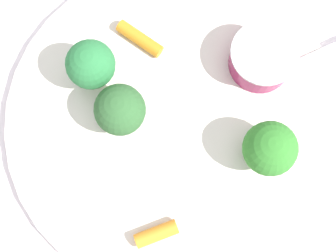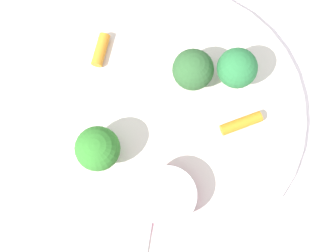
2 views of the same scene
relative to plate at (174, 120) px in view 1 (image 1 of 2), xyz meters
The scene contains 9 objects.
ground_plane 0.01m from the plate, ahead, with size 2.40×2.40×0.00m, color white.
plate is the anchor object (origin of this frame).
sauce_cup 0.10m from the plate, 152.38° to the right, with size 0.06×0.06×0.03m.
broccoli_floret_0 0.10m from the plate, 151.62° to the left, with size 0.05×0.05×0.06m.
broccoli_floret_1 0.06m from the plate, ahead, with size 0.05×0.05×0.05m.
broccoli_floret_2 0.09m from the plate, 34.63° to the right, with size 0.04×0.04×0.06m.
carrot_stick_0 0.11m from the plate, 75.36° to the left, with size 0.01×0.01×0.04m, color orange.
carrot_stick_1 0.08m from the plate, 72.70° to the right, with size 0.01×0.01×0.05m, color orange.
fork 0.17m from the plate, 161.14° to the right, with size 0.18×0.07×0.00m.
Camera 1 is at (0.02, 0.10, 0.46)m, focal length 53.14 mm.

